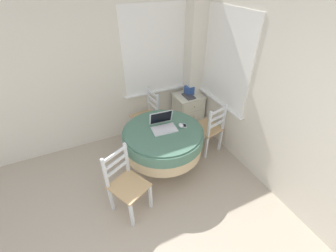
% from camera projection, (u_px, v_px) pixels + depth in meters
% --- Properties ---
extents(corner_room_shell, '(4.58, 4.71, 2.55)m').
position_uv_depth(corner_room_shell, '(175.00, 89.00, 3.01)').
color(corner_room_shell, silver).
rests_on(corner_room_shell, ground_plane).
extents(round_dining_table, '(1.16, 1.16, 0.73)m').
position_uv_depth(round_dining_table, '(163.00, 139.00, 3.27)').
color(round_dining_table, '#4C3D2D').
rests_on(round_dining_table, ground_plane).
extents(laptop, '(0.37, 0.31, 0.23)m').
position_uv_depth(laptop, '(163.00, 125.00, 3.19)').
color(laptop, silver).
rests_on(laptop, round_dining_table).
extents(computer_mouse, '(0.06, 0.10, 0.05)m').
position_uv_depth(computer_mouse, '(181.00, 125.00, 3.23)').
color(computer_mouse, white).
rests_on(computer_mouse, round_dining_table).
extents(cell_phone, '(0.08, 0.11, 0.01)m').
position_uv_depth(cell_phone, '(185.00, 126.00, 3.26)').
color(cell_phone, '#B2B7BC').
rests_on(cell_phone, round_dining_table).
extents(dining_chair_near_back_window, '(0.46, 0.43, 0.91)m').
position_uv_depth(dining_chair_near_back_window, '(147.00, 116.00, 4.00)').
color(dining_chair_near_back_window, tan).
rests_on(dining_chair_near_back_window, ground_plane).
extents(dining_chair_near_right_window, '(0.47, 0.50, 0.91)m').
position_uv_depth(dining_chair_near_right_window, '(209.00, 129.00, 3.69)').
color(dining_chair_near_right_window, tan).
rests_on(dining_chair_near_right_window, ground_plane).
extents(dining_chair_camera_near, '(0.54, 0.55, 0.91)m').
position_uv_depth(dining_chair_camera_near, '(126.00, 184.00, 2.76)').
color(dining_chair_camera_near, tan).
rests_on(dining_chair_camera_near, ground_plane).
extents(corner_cabinet, '(0.51, 0.48, 0.67)m').
position_uv_depth(corner_cabinet, '(188.00, 111.00, 4.35)').
color(corner_cabinet, silver).
rests_on(corner_cabinet, ground_plane).
extents(storage_box, '(0.14, 0.14, 0.16)m').
position_uv_depth(storage_box, '(189.00, 90.00, 4.15)').
color(storage_box, '#2D4C93').
rests_on(storage_box, corner_cabinet).
extents(book_on_cabinet, '(0.16, 0.26, 0.02)m').
position_uv_depth(book_on_cabinet, '(189.00, 96.00, 4.10)').
color(book_on_cabinet, '#3F3F44').
rests_on(book_on_cabinet, corner_cabinet).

